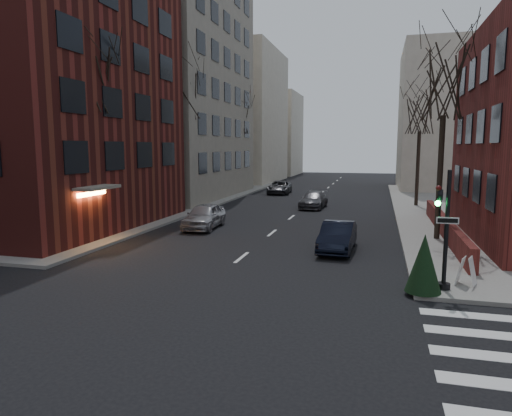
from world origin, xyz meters
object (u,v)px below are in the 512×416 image
Objects in this scene: parked_sedan at (338,237)px; streetlamp_far at (249,152)px; tree_right_b at (420,112)px; car_lane_gray at (314,200)px; car_lane_silver at (204,216)px; tree_left_b at (184,93)px; tree_left_c at (238,117)px; tree_right_a at (445,83)px; sandwich_board at (466,271)px; evergreen_shrub at (424,263)px; tree_left_a at (88,76)px; traffic_signal at (444,238)px; streetlamp_near at (170,156)px; car_lane_far at (279,187)px.

streetlamp_far is at bearing 116.05° from parked_sedan.
streetlamp_far is at bearing 149.53° from tree_right_b.
car_lane_gray is (-8.00, -2.71, -6.94)m from tree_right_b.
car_lane_silver is at bearing -133.96° from tree_right_b.
tree_left_b is 1.72× the size of streetlamp_far.
tree_right_b is (17.60, 6.00, -1.33)m from tree_left_b.
tree_left_b reaches higher than streetlamp_far.
tree_right_a is (17.60, -22.00, 0.00)m from tree_left_c.
tree_right_a is 9.77× the size of sandwich_board.
evergreen_shrub is (3.30, -5.92, 0.44)m from parked_sedan.
tree_left_c is at bearing 118.77° from parked_sedan.
tree_left_a is 9.98m from car_lane_silver.
traffic_signal is 1.67m from sandwich_board.
tree_left_b is 2.46× the size of car_lane_silver.
traffic_signal is at bearing -38.87° from streetlamp_near.
tree_left_c is 1.55× the size of streetlamp_near.
parked_sedan is (-3.94, 5.42, -1.22)m from traffic_signal.
traffic_signal is at bearing -121.28° from sandwich_board.
tree_left_c is 35.84m from sandwich_board.
car_lane_gray is at bearing -48.13° from tree_left_c.
tree_left_a is at bearing -175.94° from parked_sedan.
car_lane_far is at bearing 121.09° from tree_right_a.
sandwich_board is (17.61, -4.33, -7.82)m from tree_left_a.
traffic_signal is at bearing -95.47° from tree_right_a.
parked_sedan is 15.21m from car_lane_gray.
tree_right_b reaches higher than car_lane_silver.
parked_sedan is at bearing 119.15° from evergreen_shrub.
evergreen_shrub is at bearing -58.66° from parked_sedan.
car_lane_far is at bearing 86.67° from car_lane_silver.
car_lane_silver is (3.91, -23.58, -3.49)m from streetlamp_far.
tree_right_a is 5.01× the size of evergreen_shrub.
streetlamp_far is 1.41× the size of car_lane_gray.
tree_right_b is at bearing 90.00° from tree_right_a.
evergreen_shrub is (-1.51, -1.17, 0.47)m from sandwich_board.
car_lane_far is at bearing -5.63° from tree_left_c.
car_lane_silver is at bearing -78.20° from tree_left_c.
tree_left_c is 36.04m from evergreen_shrub.
streetlamp_far is 1.43× the size of car_lane_silver.
sandwich_board is at bearing -71.11° from car_lane_far.
car_lane_silver is 0.91× the size of car_lane_far.
sandwich_board is 0.51× the size of evergreen_shrub.
tree_left_a is 27.10m from car_lane_far.
sandwich_board is at bearing 37.83° from traffic_signal.
tree_right_b is 2.09× the size of car_lane_silver.
streetlamp_far is 37.04m from evergreen_shrub.
evergreen_shrub is at bearing -98.97° from tree_right_a.
streetlamp_near is 18.35m from car_lane_far.
tree_right_a is 11.84m from evergreen_shrub.
tree_left_c is at bearing 128.66° from tree_right_a.
tree_left_b is 2.60× the size of parked_sedan.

